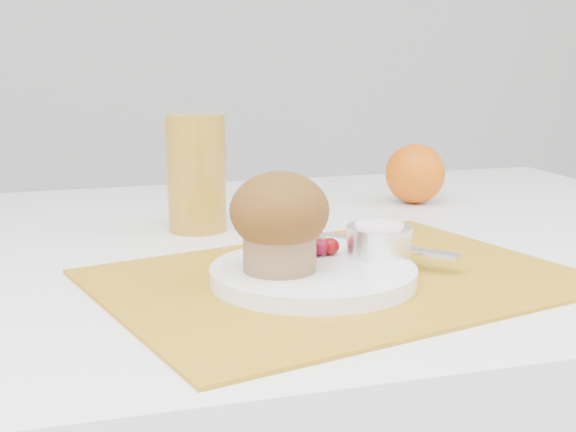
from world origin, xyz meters
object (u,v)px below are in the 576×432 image
object	(u,v)px
juice_glass	(197,173)
muffin	(279,220)
orange	(415,174)
plate	(313,275)

from	to	relation	value
juice_glass	muffin	world-z (taller)	juice_glass
juice_glass	orange	bearing A→B (deg)	13.65
plate	muffin	xyz separation A→B (m)	(-0.03, -0.00, 0.05)
orange	plate	bearing A→B (deg)	-128.09
plate	orange	xyz separation A→B (m)	(0.26, 0.33, 0.03)
plate	juice_glass	world-z (taller)	juice_glass
juice_glass	muffin	bearing A→B (deg)	-84.03
plate	juice_glass	xyz separation A→B (m)	(-0.06, 0.26, 0.06)
orange	muffin	size ratio (longest dim) A/B	0.93
plate	juice_glass	distance (m)	0.27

